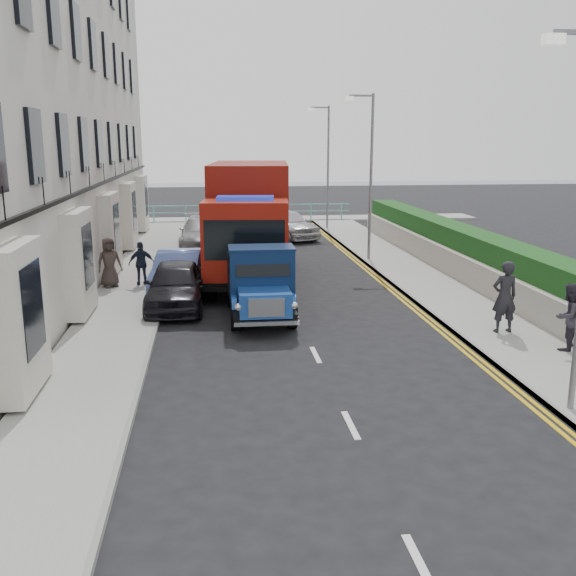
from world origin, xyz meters
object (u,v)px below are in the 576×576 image
object	(u,v)px
lamp_far	(326,160)
bedford_lorry	(261,288)
pedestrian_east_near	(505,297)
lamp_mid	(368,168)
red_lorry	(250,219)
parked_car_front	(176,285)

from	to	relation	value
lamp_far	bedford_lorry	size ratio (longest dim) A/B	1.51
pedestrian_east_near	lamp_mid	bearing A→B (deg)	-88.67
red_lorry	parked_car_front	distance (m)	5.02
bedford_lorry	red_lorry	distance (m)	6.04
bedford_lorry	pedestrian_east_near	world-z (taller)	bedford_lorry
lamp_far	parked_car_front	world-z (taller)	lamp_far
bedford_lorry	parked_car_front	xyz separation A→B (m)	(-2.52, 1.88, -0.27)
lamp_mid	lamp_far	bearing A→B (deg)	90.00
lamp_mid	pedestrian_east_near	size ratio (longest dim) A/B	3.62
lamp_far	pedestrian_east_near	size ratio (longest dim) A/B	3.62
bedford_lorry	parked_car_front	distance (m)	3.16
lamp_far	pedestrian_east_near	bearing A→B (deg)	-87.18
lamp_far	red_lorry	xyz separation A→B (m)	(-5.20, -12.97, -1.72)
lamp_mid	bedford_lorry	size ratio (longest dim) A/B	1.51
bedford_lorry	pedestrian_east_near	bearing A→B (deg)	-18.93
red_lorry	bedford_lorry	bearing A→B (deg)	-84.80
lamp_far	red_lorry	world-z (taller)	lamp_far
lamp_mid	parked_car_front	distance (m)	10.96
parked_car_front	pedestrian_east_near	distance (m)	9.72
red_lorry	pedestrian_east_near	distance (m)	10.30
lamp_mid	parked_car_front	size ratio (longest dim) A/B	1.63
red_lorry	parked_car_front	bearing A→B (deg)	-116.91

